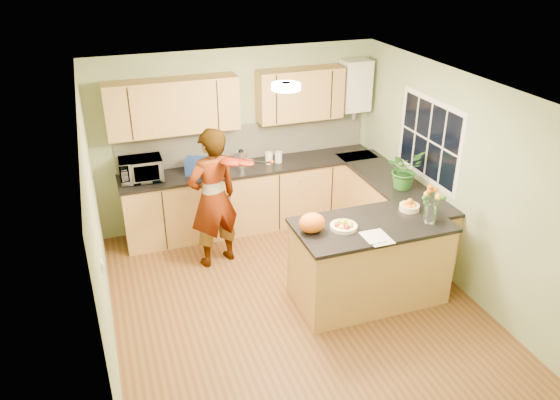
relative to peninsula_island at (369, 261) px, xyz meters
name	(u,v)px	position (x,y,z in m)	size (l,w,h in m)	color
floor	(294,303)	(-0.84, 0.18, -0.49)	(4.50, 4.50, 0.00)	brown
ceiling	(297,90)	(-0.84, 0.18, 2.01)	(4.00, 4.50, 0.02)	silver
wall_back	(238,138)	(-0.84, 2.43, 0.76)	(4.00, 0.02, 2.50)	gray
wall_front	(408,342)	(-0.84, -2.07, 0.76)	(4.00, 0.02, 2.50)	gray
wall_left	(98,238)	(-2.84, 0.18, 0.76)	(0.02, 4.50, 2.50)	gray
wall_right	(455,181)	(1.16, 0.18, 0.76)	(0.02, 4.50, 2.50)	gray
back_counter	(253,196)	(-0.74, 2.13, -0.02)	(3.64, 0.62, 0.94)	tan
right_counter	(390,212)	(0.86, 1.03, -0.02)	(0.62, 2.24, 0.94)	tan
splashback	(246,141)	(-0.74, 2.42, 0.71)	(3.60, 0.02, 0.52)	beige
upper_cabinets	(228,101)	(-1.02, 2.26, 1.36)	(3.20, 0.34, 0.70)	tan
boiler	(355,86)	(0.86, 2.27, 1.40)	(0.40, 0.30, 0.86)	white
window_right	(429,140)	(1.15, 0.78, 1.06)	(0.01, 1.30, 1.05)	white
light_switch	(102,266)	(-2.83, -0.42, 0.81)	(0.02, 0.09, 0.09)	white
ceiling_lamp	(286,86)	(-0.84, 0.48, 1.97)	(0.30, 0.30, 0.07)	#FFEABF
peninsula_island	(369,261)	(0.00, 0.00, 0.00)	(1.72, 0.88, 0.99)	tan
fruit_dish	(344,225)	(-0.35, 0.00, 0.53)	(0.29, 0.29, 0.10)	#FAEFC8
orange_bowl	(409,206)	(0.55, 0.15, 0.55)	(0.23, 0.23, 0.13)	#FAEFC8
flower_vase	(432,197)	(0.60, -0.18, 0.80)	(0.25, 0.25, 0.47)	silver
orange_bag	(312,223)	(-0.70, 0.05, 0.60)	(0.29, 0.24, 0.21)	orange
papers	(378,237)	(-0.10, -0.30, 0.50)	(0.24, 0.33, 0.01)	silver
violinist	(213,198)	(-1.48, 1.35, 0.41)	(0.66, 0.44, 1.82)	tan
violin	(232,162)	(-1.28, 1.13, 0.96)	(0.67, 0.27, 0.13)	#4A0804
microwave	(141,169)	(-2.24, 2.13, 0.60)	(0.54, 0.37, 0.30)	white
blue_box	(197,166)	(-1.52, 2.10, 0.56)	(0.28, 0.21, 0.22)	navy
kettle	(241,158)	(-0.89, 2.15, 0.57)	(0.16, 0.16, 0.29)	silver
jar_cream	(269,158)	(-0.49, 2.13, 0.53)	(0.11, 0.11, 0.16)	#FAEFC8
jar_white	(278,157)	(-0.36, 2.12, 0.52)	(0.10, 0.10, 0.16)	white
potted_plant	(404,169)	(0.86, 0.80, 0.70)	(0.45, 0.39, 0.50)	#2A6822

